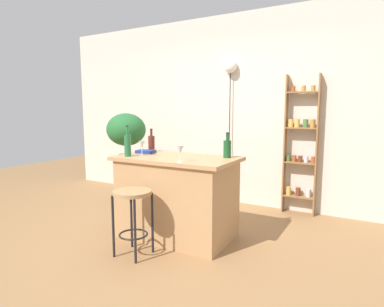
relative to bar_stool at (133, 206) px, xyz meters
The scene contains 14 objects.
ground 0.59m from the bar_stool, 68.13° to the left, with size 12.00×12.00×0.00m, color olive.
back_wall 2.44m from the bar_stool, 86.89° to the left, with size 6.40×0.10×2.80m, color beige.
kitchen_counter 0.62m from the bar_stool, 78.56° to the left, with size 1.31×0.76×0.90m.
bar_stool is the anchor object (origin of this frame).
spice_shelf 2.44m from the bar_stool, 61.90° to the left, with size 0.43×0.13×1.87m.
plant_stool 2.03m from the bar_stool, 132.26° to the left, with size 0.33×0.33×0.48m, color #2D2823.
potted_plant 2.09m from the bar_stool, 132.26° to the left, with size 0.62×0.56×0.87m.
bottle_sauce_amber 0.75m from the bar_stool, 134.35° to the left, with size 0.07×0.07×0.34m.
bottle_spirits_clear 1.06m from the bar_stool, 114.88° to the left, with size 0.08×0.08×0.28m.
bottle_wine_red 1.15m from the bar_stool, 52.25° to the left, with size 0.08×0.08×0.27m.
wine_glass_left 0.71m from the bar_stool, 41.42° to the left, with size 0.07×0.07×0.16m.
wine_glass_center 0.78m from the bar_stool, 118.34° to the left, with size 0.07×0.07×0.16m.
cookbook 0.89m from the bar_stool, 117.80° to the left, with size 0.21×0.15×0.04m, color navy.
pendant_globe_light 2.63m from the bar_stool, 87.66° to the left, with size 0.19×0.19×2.14m.
Camera 1 is at (1.85, -2.63, 1.40)m, focal length 30.14 mm.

